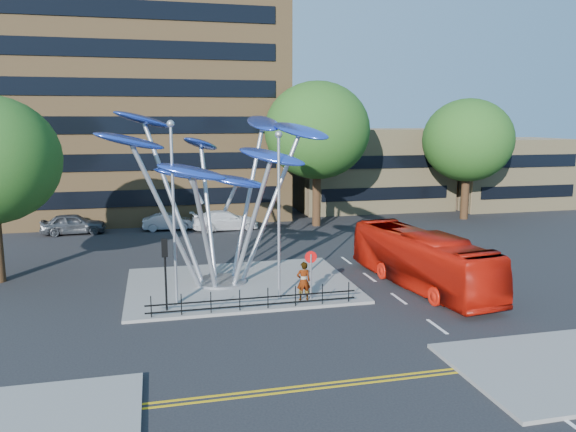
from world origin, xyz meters
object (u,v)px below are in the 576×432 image
object	(u,v)px
traffic_light_island	(165,259)
parked_car_right	(225,220)
tree_right	(317,131)
no_entry_sign_island	(311,267)
parked_car_mid	(169,222)
tree_far	(468,140)
pedestrian	(303,281)
red_bus	(422,260)
street_lamp_left	(173,197)
parked_car_left	(73,224)
leaf_sculpture	(217,159)
street_lamp_right	(279,201)

from	to	relation	value
traffic_light_island	parked_car_right	size ratio (longest dim) A/B	0.62
tree_right	traffic_light_island	world-z (taller)	tree_right
no_entry_sign_island	parked_car_mid	size ratio (longest dim) A/B	0.59
tree_far	traffic_light_island	distance (m)	33.61
tree_far	pedestrian	distance (m)	28.83
traffic_light_island	no_entry_sign_island	size ratio (longest dim) A/B	1.40
no_entry_sign_island	red_bus	size ratio (longest dim) A/B	0.22
street_lamp_left	parked_car_left	world-z (taller)	street_lamp_left
tree_far	leaf_sculpture	distance (m)	28.53
leaf_sculpture	parked_car_right	world-z (taller)	leaf_sculpture
no_entry_sign_island	parked_car_right	distance (m)	19.50
pedestrian	tree_far	bearing A→B (deg)	-136.02
tree_right	leaf_sculpture	world-z (taller)	tree_right
leaf_sculpture	pedestrian	size ratio (longest dim) A/B	6.57
tree_far	parked_car_mid	bearing A→B (deg)	178.04
tree_right	no_entry_sign_island	distance (m)	21.31
leaf_sculpture	parked_car_right	size ratio (longest dim) A/B	2.32
street_lamp_left	traffic_light_island	distance (m)	2.96
pedestrian	parked_car_mid	size ratio (longest dim) A/B	0.46
street_lamp_left	parked_car_mid	bearing A→B (deg)	89.50
parked_car_mid	street_lamp_left	bearing A→B (deg)	-178.95
pedestrian	leaf_sculpture	bearing A→B (deg)	-48.31
no_entry_sign_island	tree_far	bearing A→B (deg)	44.25
no_entry_sign_island	street_lamp_left	bearing A→B (deg)	171.39
tree_far	no_entry_sign_island	size ratio (longest dim) A/B	4.41
street_lamp_left	street_lamp_right	xyz separation A→B (m)	(5.00, -0.50, -0.26)
street_lamp_left	traffic_light_island	size ratio (longest dim) A/B	2.57
leaf_sculpture	traffic_light_island	xyz separation A→B (m)	(-2.93, -4.18, -4.26)
street_lamp_right	red_bus	xyz separation A→B (m)	(8.00, 0.58, -3.57)
tree_right	pedestrian	xyz separation A→B (m)	(-6.38, -19.50, -6.92)
tree_right	parked_car_right	size ratio (longest dim) A/B	2.20
tree_right	parked_car_left	world-z (taller)	tree_right
tree_right	street_lamp_left	xyz separation A→B (m)	(-12.50, -18.50, -2.68)
parked_car_left	parked_car_right	bearing A→B (deg)	-97.69
parked_car_mid	parked_car_right	size ratio (longest dim) A/B	0.76
traffic_light_island	parked_car_mid	bearing A→B (deg)	88.12
traffic_light_island	parked_car_left	size ratio (longest dim) A/B	0.71
parked_car_mid	parked_car_right	world-z (taller)	parked_car_right
tree_far	parked_car_mid	world-z (taller)	tree_far
tree_far	no_entry_sign_island	distance (m)	28.42
street_lamp_right	traffic_light_island	xyz separation A→B (m)	(-5.50, -0.50, -2.48)
parked_car_mid	red_bus	bearing A→B (deg)	-144.86
tree_right	street_lamp_right	bearing A→B (deg)	-111.54
red_bus	pedestrian	xyz separation A→B (m)	(-6.88, -1.08, -0.41)
no_entry_sign_island	red_bus	distance (m)	6.59
street_lamp_left	no_entry_sign_island	size ratio (longest dim) A/B	3.59
pedestrian	parked_car_right	xyz separation A→B (m)	(-1.45, 19.40, -0.32)
leaf_sculpture	street_lamp_left	bearing A→B (deg)	-127.40
parked_car_left	parked_car_mid	world-z (taller)	parked_car_left
parked_car_mid	parked_car_right	distance (m)	4.61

